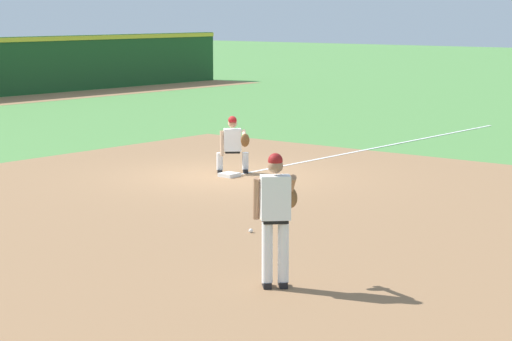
{
  "coord_description": "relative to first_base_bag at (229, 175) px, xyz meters",
  "views": [
    {
      "loc": [
        -17.03,
        -14.63,
        3.74
      ],
      "look_at": [
        -4.64,
        -4.56,
        1.18
      ],
      "focal_mm": 70.0,
      "sensor_mm": 36.0,
      "label": 1
    }
  ],
  "objects": [
    {
      "name": "infield_dirt_patch",
      "position": [
        -3.31,
        -3.26,
        -0.04
      ],
      "size": [
        18.0,
        18.0,
        0.01
      ],
      "primitive_type": "cube",
      "color": "#936B47",
      "rests_on": "ground"
    },
    {
      "name": "foul_line_stripe",
      "position": [
        6.62,
        0.0,
        -0.04
      ],
      "size": [
        13.24,
        0.1,
        0.0
      ],
      "primitive_type": "cube",
      "color": "white",
      "rests_on": "ground"
    },
    {
      "name": "pitcher",
      "position": [
        -6.59,
        -6.5,
        1.01
      ],
      "size": [
        0.85,
        0.56,
        1.86
      ],
      "color": "black",
      "rests_on": "ground"
    },
    {
      "name": "ground_plane",
      "position": [
        0.0,
        0.0,
        -0.04
      ],
      "size": [
        160.0,
        160.0,
        0.0
      ],
      "primitive_type": "plane",
      "color": "#518942"
    },
    {
      "name": "baseball",
      "position": [
        -4.19,
        -4.08,
        -0.01
      ],
      "size": [
        0.07,
        0.07,
        0.07
      ],
      "primitive_type": "sphere",
      "color": "white",
      "rests_on": "ground"
    },
    {
      "name": "first_base_bag",
      "position": [
        0.0,
        0.0,
        0.0
      ],
      "size": [
        0.38,
        0.38,
        0.09
      ],
      "primitive_type": "cube",
      "color": "white",
      "rests_on": "ground"
    },
    {
      "name": "first_baseman",
      "position": [
        0.42,
        0.23,
        0.69
      ],
      "size": [
        0.74,
        1.08,
        1.34
      ],
      "color": "black",
      "rests_on": "ground"
    }
  ]
}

